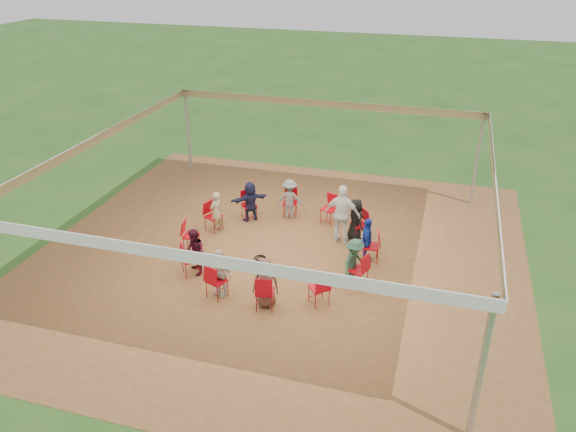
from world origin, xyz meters
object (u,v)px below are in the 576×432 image
(person_seated_0, at_px, (367,240))
(laptop, at_px, (361,241))
(chair_6, at_px, (191,236))
(chair_7, at_px, (190,259))
(chair_10, at_px, (319,288))
(person_seated_8, at_px, (354,262))
(chair_1, at_px, (359,225))
(chair_5, at_px, (213,217))
(chair_9, at_px, (265,292))
(chair_8, at_px, (217,281))
(standing_person, at_px, (342,214))
(chair_11, at_px, (358,270))
(person_seated_4, at_px, (216,212))
(person_seated_7, at_px, (266,283))
(chair_0, at_px, (371,246))
(person_seated_3, at_px, (250,201))
(person_seated_1, at_px, (355,220))
(chair_4, at_px, (249,205))
(cable_coil, at_px, (260,258))
(person_seated_6, at_px, (220,272))
(person_seated_5, at_px, (195,252))
(chair_3, at_px, (290,203))
(chair_2, at_px, (329,209))
(person_seated_2, at_px, (290,199))

(person_seated_0, bearing_deg, laptop, 90.00)
(chair_6, bearing_deg, chair_7, 15.00)
(chair_10, height_order, person_seated_8, person_seated_8)
(chair_1, distance_m, chair_5, 4.25)
(person_seated_8, xyz_separation_m, laptop, (-0.04, 1.18, -0.03))
(chair_7, distance_m, chair_9, 2.45)
(chair_8, distance_m, standing_person, 4.24)
(chair_9, bearing_deg, chair_11, 30.00)
(chair_6, height_order, chair_7, same)
(person_seated_0, relative_size, person_seated_4, 1.00)
(person_seated_0, relative_size, person_seated_7, 1.00)
(person_seated_7, bearing_deg, chair_0, 43.56)
(chair_7, xyz_separation_m, person_seated_3, (0.41, 3.36, 0.18))
(person_seated_1, distance_m, person_seated_3, 3.30)
(chair_4, height_order, chair_10, same)
(chair_0, relative_size, chair_7, 1.00)
(chair_8, xyz_separation_m, person_seated_0, (3.16, 2.69, 0.18))
(cable_coil, bearing_deg, chair_4, 116.79)
(person_seated_6, height_order, person_seated_7, same)
(chair_0, xyz_separation_m, person_seated_6, (-3.24, -2.59, 0.18))
(person_seated_5, xyz_separation_m, person_seated_6, (0.98, -0.70, 0.00))
(chair_1, height_order, chair_6, same)
(chair_8, height_order, standing_person, standing_person)
(chair_4, height_order, cable_coil, chair_4)
(chair_10, bearing_deg, chair_3, 75.00)
(chair_8, relative_size, person_seated_4, 0.72)
(chair_4, distance_m, person_seated_5, 3.39)
(chair_2, distance_m, chair_10, 4.25)
(person_seated_8, bearing_deg, chair_7, 120.83)
(person_seated_4, height_order, standing_person, standing_person)
(chair_1, distance_m, chair_4, 3.47)
(chair_3, relative_size, person_seated_6, 0.72)
(chair_6, xyz_separation_m, person_seated_2, (2.03, 2.71, 0.18))
(chair_3, distance_m, standing_person, 2.26)
(chair_4, bearing_deg, chair_11, 105.00)
(chair_1, xyz_separation_m, person_seated_5, (-3.69, -3.05, 0.18))
(chair_2, distance_m, person_seated_1, 1.26)
(chair_1, height_order, chair_9, same)
(cable_coil, bearing_deg, standing_person, 39.31)
(chair_2, bearing_deg, person_seated_7, 104.62)
(cable_coil, bearing_deg, person_seated_8, -10.48)
(person_seated_2, xyz_separation_m, laptop, (2.53, -1.94, -0.03))
(person_seated_2, bearing_deg, person_seated_6, 75.00)
(chair_10, xyz_separation_m, person_seated_0, (0.74, 2.28, 0.18))
(chair_11, bearing_deg, chair_7, 120.00)
(person_seated_7, height_order, cable_coil, person_seated_7)
(chair_5, height_order, person_seated_3, person_seated_3)
(person_seated_8, bearing_deg, chair_5, 90.00)
(chair_1, bearing_deg, chair_7, 90.00)
(chair_3, bearing_deg, chair_5, 30.00)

